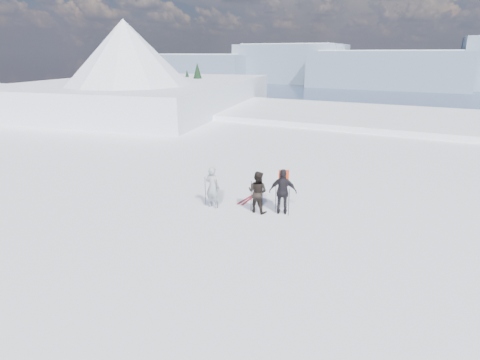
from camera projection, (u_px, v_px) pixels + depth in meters
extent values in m
plane|color=white|center=(390.00, 190.00, 68.07)|extent=(220.00, 208.01, 71.62)
cube|color=white|center=(375.00, 181.00, 39.06)|extent=(180.00, 16.00, 14.00)
plane|color=navy|center=(421.00, 106.00, 267.28)|extent=(820.00, 820.00, 0.00)
cube|color=slate|center=(199.00, 68.00, 506.46)|extent=(150.00, 80.00, 34.00)
cube|color=white|center=(199.00, 57.00, 501.94)|extent=(127.50, 70.00, 8.00)
cube|color=slate|center=(291.00, 64.00, 479.68)|extent=(130.00, 80.00, 46.00)
cube|color=white|center=(292.00, 47.00, 473.22)|extent=(110.50, 70.00, 8.00)
cube|color=slate|center=(387.00, 69.00, 405.21)|extent=(160.00, 80.00, 38.00)
cube|color=white|center=(389.00, 54.00, 400.04)|extent=(136.00, 70.00, 8.00)
cube|color=white|center=(149.00, 144.00, 48.62)|extent=(29.19, 35.68, 16.00)
cone|color=white|center=(127.00, 65.00, 39.04)|extent=(18.00, 18.00, 9.00)
cone|color=white|center=(136.00, 92.00, 52.17)|extent=(16.00, 16.00, 8.00)
cube|color=#2D2B28|center=(220.00, 164.00, 54.18)|extent=(21.55, 17.87, 14.25)
cone|color=black|center=(231.00, 130.00, 47.17)|extent=(5.60, 5.60, 10.00)
cone|color=black|center=(187.00, 137.00, 45.62)|extent=(5.04, 5.04, 9.00)
cone|color=black|center=(180.00, 123.00, 49.10)|extent=(6.16, 6.16, 11.00)
cone|color=black|center=(199.00, 113.00, 50.90)|extent=(7.28, 7.28, 13.00)
cone|color=black|center=(189.00, 113.00, 54.02)|extent=(6.72, 6.72, 12.00)
cone|color=black|center=(209.00, 127.00, 46.15)|extent=(6.16, 6.16, 11.00)
cone|color=black|center=(235.00, 125.00, 50.14)|extent=(5.60, 5.60, 10.00)
imported|color=gray|center=(213.00, 187.00, 15.68)|extent=(0.68, 0.47, 1.79)
imported|color=black|center=(258.00, 192.00, 15.21)|extent=(0.90, 0.73, 1.75)
imported|color=black|center=(283.00, 192.00, 15.03)|extent=(1.19, 0.76, 1.89)
cube|color=red|center=(284.00, 160.00, 14.86)|extent=(0.45, 0.33, 0.61)
cylinder|color=black|center=(205.00, 191.00, 15.86)|extent=(0.02, 0.02, 1.32)
cylinder|color=black|center=(217.00, 194.00, 15.63)|extent=(0.02, 0.02, 1.30)
cylinder|color=black|center=(251.00, 196.00, 15.33)|extent=(0.02, 0.02, 1.32)
cylinder|color=black|center=(262.00, 198.00, 15.16)|extent=(0.02, 0.02, 1.31)
cylinder|color=black|center=(276.00, 197.00, 15.20)|extent=(0.02, 0.02, 1.32)
cylinder|color=black|center=(289.00, 202.00, 14.94)|extent=(0.02, 0.02, 1.15)
cube|color=black|center=(248.00, 198.00, 16.88)|extent=(0.29, 1.70, 0.03)
cube|color=black|center=(250.00, 199.00, 16.82)|extent=(0.12, 1.70, 0.03)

